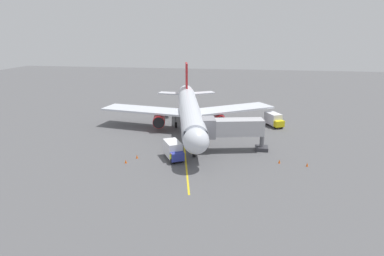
{
  "coord_description": "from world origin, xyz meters",
  "views": [
    {
      "loc": [
        -11.38,
        62.47,
        18.3
      ],
      "look_at": [
        -2.63,
        9.71,
        3.0
      ],
      "focal_mm": 31.6,
      "sensor_mm": 36.0,
      "label": 1
    }
  ],
  "objects": [
    {
      "name": "jet_bridge",
      "position": [
        -8.52,
        11.48,
        3.76
      ],
      "size": [
        11.5,
        5.08,
        5.4
      ],
      "color": "#B7B7BC",
      "rests_on": "ground"
    },
    {
      "name": "safety_cone_nose_right",
      "position": [
        -16.38,
        15.56,
        0.28
      ],
      "size": [
        0.32,
        0.32,
        0.55
      ],
      "primitive_type": "cone",
      "color": "#F2590F",
      "rests_on": "ground"
    },
    {
      "name": "airplane",
      "position": [
        -0.84,
        1.62,
        4.0
      ],
      "size": [
        33.99,
        40.01,
        11.5
      ],
      "color": "silver",
      "rests_on": "ground"
    },
    {
      "name": "safety_cone_nose_left",
      "position": [
        4.53,
        17.04,
        0.28
      ],
      "size": [
        0.32,
        0.32,
        0.55
      ],
      "primitive_type": "cone",
      "color": "#F2590F",
      "rests_on": "ground"
    },
    {
      "name": "safety_cone_wing_port",
      "position": [
        -20.15,
        16.14,
        0.28
      ],
      "size": [
        0.32,
        0.32,
        0.55
      ],
      "primitive_type": "cone",
      "color": "#F2590F",
      "rests_on": "ground"
    },
    {
      "name": "safety_cone_wing_starboard",
      "position": [
        5.5,
        19.16,
        0.28
      ],
      "size": [
        0.32,
        0.32,
        0.55
      ],
      "primitive_type": "cone",
      "color": "#F2590F",
      "rests_on": "ground"
    },
    {
      "name": "apron_lead_in_line",
      "position": [
        -0.9,
        7.89,
        0.01
      ],
      "size": [
        8.87,
        39.11,
        0.01
      ],
      "primitive_type": "cube",
      "rotation": [
        0.0,
        0.0,
        0.22
      ],
      "color": "yellow",
      "rests_on": "ground"
    },
    {
      "name": "belt_loader_near_nose",
      "position": [
        6.41,
        -10.14,
        0.71
      ],
      "size": [
        3.16,
        4.62,
        2.32
      ],
      "color": "white",
      "rests_on": "ground"
    },
    {
      "name": "box_truck_starboard_side",
      "position": [
        -16.9,
        -4.53,
        1.39
      ],
      "size": [
        3.86,
        4.98,
        2.62
      ],
      "color": "yellow",
      "rests_on": "ground"
    },
    {
      "name": "ground_plane",
      "position": [
        0.0,
        0.0,
        0.0
      ],
      "size": [
        220.0,
        220.0,
        0.0
      ],
      "primitive_type": "plane",
      "color": "#565659"
    },
    {
      "name": "box_truck_portside",
      "position": [
        -0.93,
        16.36,
        1.39
      ],
      "size": [
        3.97,
        4.96,
        2.62
      ],
      "color": "#2D3899",
      "rests_on": "ground"
    },
    {
      "name": "ground_crew_marshaller",
      "position": [
        -1.07,
        18.57,
        0.89
      ],
      "size": [
        0.36,
        0.46,
        1.71
      ],
      "color": "#23232D",
      "rests_on": "ground"
    }
  ]
}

